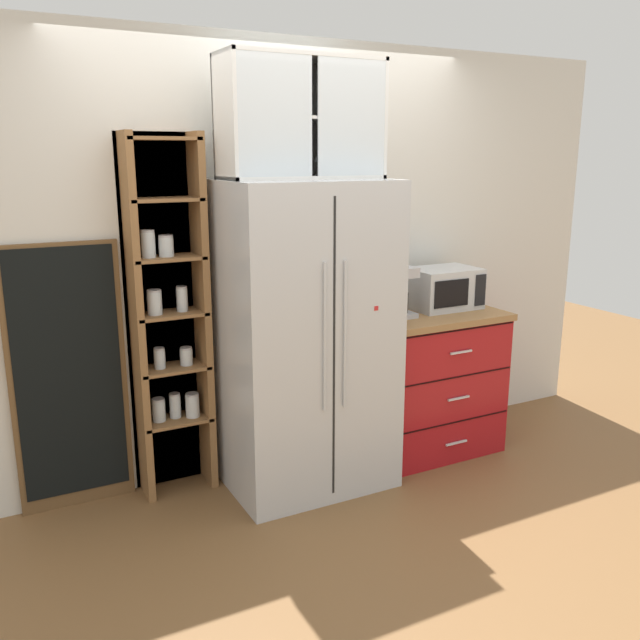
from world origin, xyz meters
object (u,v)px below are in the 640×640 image
at_px(coffee_maker, 396,291).
at_px(bottle_amber, 430,294).
at_px(refrigerator, 304,337).
at_px(microwave, 443,288).
at_px(chalkboard_menu, 69,378).
at_px(mug_red, 431,304).

height_order(coffee_maker, bottle_amber, coffee_maker).
bearing_deg(refrigerator, bottle_amber, 3.54).
relative_size(microwave, coffee_maker, 1.42).
bearing_deg(microwave, chalkboard_menu, 174.22).
distance_m(bottle_amber, chalkboard_menu, 2.20).
xyz_separation_m(refrigerator, chalkboard_menu, (-1.25, 0.32, -0.15)).
height_order(coffee_maker, mug_red, coffee_maker).
bearing_deg(microwave, mug_red, -162.31).
height_order(refrigerator, chalkboard_menu, refrigerator).
distance_m(mug_red, bottle_amber, 0.06).
distance_m(microwave, coffee_maker, 0.40).
xyz_separation_m(coffee_maker, chalkboard_menu, (-1.90, 0.27, -0.35)).
distance_m(refrigerator, chalkboard_menu, 1.29).
bearing_deg(bottle_amber, chalkboard_menu, 172.99).
bearing_deg(mug_red, chalkboard_menu, 172.83).
height_order(microwave, mug_red, microwave).
relative_size(bottle_amber, chalkboard_menu, 0.17).
relative_size(refrigerator, microwave, 4.01).
relative_size(microwave, bottle_amber, 1.78).
bearing_deg(mug_red, coffee_maker, -179.67).
xyz_separation_m(coffee_maker, mug_red, (0.27, 0.00, -0.11)).
distance_m(microwave, bottle_amber, 0.14).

